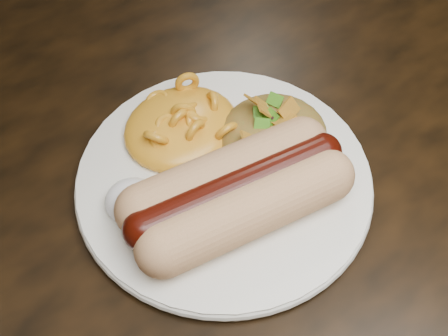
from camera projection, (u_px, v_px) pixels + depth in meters
table at (189, 180)px, 0.60m from camera, size 1.60×0.90×0.75m
plate at (224, 180)px, 0.48m from camera, size 0.23×0.23×0.01m
hotdog at (237, 192)px, 0.44m from camera, size 0.15×0.09×0.04m
mac_and_cheese at (181, 116)px, 0.49m from camera, size 0.12×0.11×0.04m
sour_cream at (132, 198)px, 0.45m from camera, size 0.05×0.05×0.02m
taco_salad at (274, 128)px, 0.49m from camera, size 0.09×0.08×0.04m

